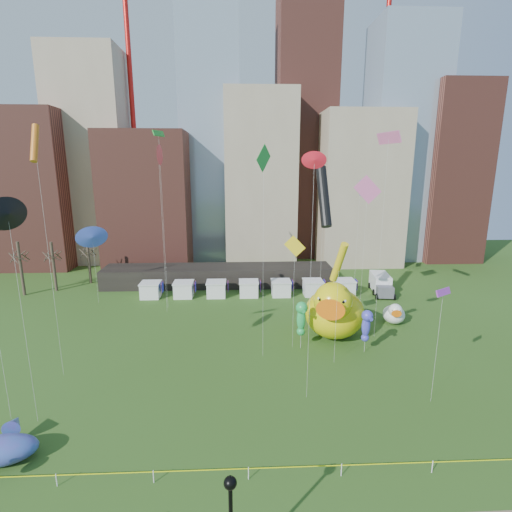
{
  "coord_description": "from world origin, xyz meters",
  "views": [
    {
      "loc": [
        -0.47,
        -20.76,
        19.51
      ],
      "look_at": [
        1.01,
        11.59,
        12.0
      ],
      "focal_mm": 27.0,
      "sensor_mm": 36.0,
      "label": 1
    }
  ],
  "objects_px": {
    "big_duck": "(334,310)",
    "seahorse_purple": "(366,323)",
    "box_truck": "(381,284)",
    "whale_inflatable": "(2,448)",
    "small_duck": "(394,314)",
    "seahorse_green": "(301,316)"
  },
  "relations": [
    {
      "from": "seahorse_green",
      "to": "big_duck",
      "type": "bearing_deg",
      "value": 32.1
    },
    {
      "from": "big_duck",
      "to": "small_duck",
      "type": "distance_m",
      "value": 9.64
    },
    {
      "from": "seahorse_purple",
      "to": "whale_inflatable",
      "type": "distance_m",
      "value": 32.95
    },
    {
      "from": "small_duck",
      "to": "whale_inflatable",
      "type": "relative_size",
      "value": 0.67
    },
    {
      "from": "big_duck",
      "to": "seahorse_purple",
      "type": "relative_size",
      "value": 2.14
    },
    {
      "from": "small_duck",
      "to": "seahorse_purple",
      "type": "relative_size",
      "value": 0.84
    },
    {
      "from": "big_duck",
      "to": "seahorse_purple",
      "type": "height_order",
      "value": "big_duck"
    },
    {
      "from": "seahorse_purple",
      "to": "box_truck",
      "type": "xyz_separation_m",
      "value": [
        9.01,
        19.88,
        -1.89
      ]
    },
    {
      "from": "big_duck",
      "to": "seahorse_purple",
      "type": "bearing_deg",
      "value": -38.5
    },
    {
      "from": "whale_inflatable",
      "to": "box_truck",
      "type": "distance_m",
      "value": 51.54
    },
    {
      "from": "seahorse_green",
      "to": "box_truck",
      "type": "relative_size",
      "value": 0.77
    },
    {
      "from": "small_duck",
      "to": "seahorse_green",
      "type": "relative_size",
      "value": 0.75
    },
    {
      "from": "small_duck",
      "to": "box_truck",
      "type": "bearing_deg",
      "value": 91.51
    },
    {
      "from": "whale_inflatable",
      "to": "small_duck",
      "type": "bearing_deg",
      "value": 21.56
    },
    {
      "from": "big_duck",
      "to": "whale_inflatable",
      "type": "height_order",
      "value": "big_duck"
    },
    {
      "from": "box_truck",
      "to": "seahorse_green",
      "type": "bearing_deg",
      "value": -122.27
    },
    {
      "from": "seahorse_green",
      "to": "whale_inflatable",
      "type": "height_order",
      "value": "seahorse_green"
    },
    {
      "from": "big_duck",
      "to": "small_duck",
      "type": "xyz_separation_m",
      "value": [
        8.7,
        3.65,
        -2.0
      ]
    },
    {
      "from": "small_duck",
      "to": "box_truck",
      "type": "distance_m",
      "value": 12.53
    },
    {
      "from": "whale_inflatable",
      "to": "box_truck",
      "type": "height_order",
      "value": "box_truck"
    },
    {
      "from": "small_duck",
      "to": "seahorse_purple",
      "type": "distance_m",
      "value": 10.08
    },
    {
      "from": "seahorse_green",
      "to": "seahorse_purple",
      "type": "xyz_separation_m",
      "value": [
        6.74,
        -1.21,
        -0.48
      ]
    }
  ]
}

